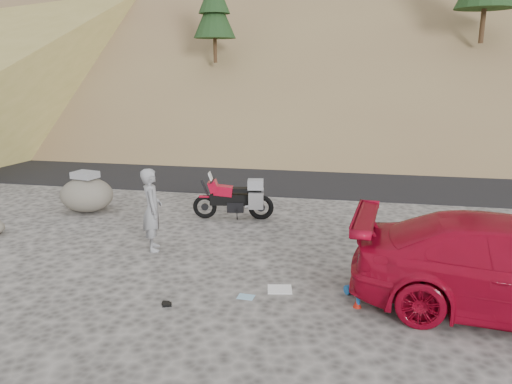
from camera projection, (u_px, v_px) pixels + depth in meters
ground at (224, 261)px, 10.71m from camera, size 140.00×140.00×0.00m
road at (283, 174)px, 19.27m from camera, size 120.00×7.00×0.05m
motorcycle at (237, 199)px, 13.51m from camera, size 2.20×0.83×1.31m
man at (154, 249)px, 11.39m from camera, size 0.69×0.81×1.88m
boulder at (87, 194)px, 14.21m from camera, size 1.91×1.79×1.16m
gear_white_cloth at (280, 289)px, 9.33m from camera, size 0.51×0.47×0.01m
gear_blue_mat at (356, 288)px, 9.20m from camera, size 0.46×0.39×0.17m
gear_bottle at (358, 303)px, 8.62m from camera, size 0.07×0.07×0.19m
gear_funnel at (357, 302)px, 8.63m from camera, size 0.18×0.18×0.19m
gear_glove_a at (167, 305)px, 8.70m from camera, size 0.19×0.16×0.05m
gear_glove_b at (166, 303)px, 8.77m from camera, size 0.13×0.10×0.04m
gear_blue_cloth at (246, 297)px, 9.03m from camera, size 0.31×0.24×0.01m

